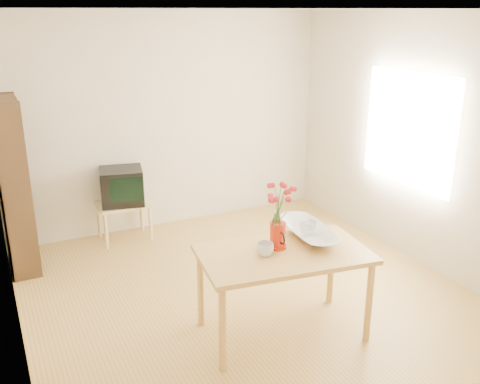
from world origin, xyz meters
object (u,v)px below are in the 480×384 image
pitcher (278,236)px  mug (265,249)px  bowl (309,210)px  table (284,262)px  television (121,185)px

pitcher → mug: 0.18m
mug → bowl: bearing=171.2°
table → mug: bearing=-176.4°
pitcher → television: 2.53m
table → bowl: size_ratio=2.91×
table → bowl: (0.35, 0.19, 0.32)m
mug → television: (-0.52, 2.51, -0.13)m
mug → bowl: size_ratio=0.27×
table → pitcher: 0.21m
table → pitcher: size_ratio=6.48×
mug → table: bearing=148.1°
bowl → television: 2.57m
television → bowl: bearing=-54.1°
table → television: bearing=113.0°
mug → bowl: bowl is taller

